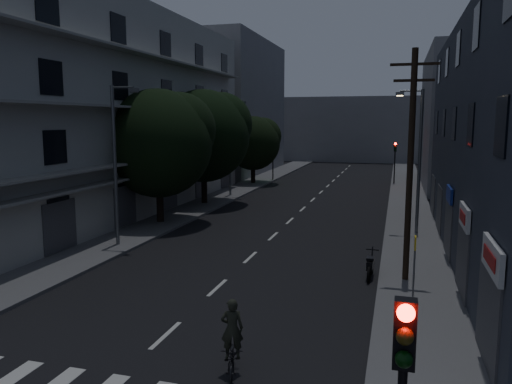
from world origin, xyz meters
The scene contains 20 objects.
ground centered at (0.00, 25.00, 0.00)m, with size 160.00×160.00×0.00m, color black.
sidewalk_left centered at (-7.50, 25.00, 0.07)m, with size 3.00×90.00×0.15m, color #565659.
sidewalk_right centered at (7.50, 25.00, 0.07)m, with size 3.00×90.00×0.15m, color #565659.
lane_markings centered at (0.00, 31.25, 0.01)m, with size 0.15×60.50×0.01m.
building_left centered at (-11.98, 18.00, 6.99)m, with size 7.00×36.00×14.00m.
building_far_left centered at (-12.00, 48.00, 8.00)m, with size 6.00×20.00×16.00m, color slate.
building_far_right centered at (12.00, 42.00, 6.50)m, with size 6.00×20.00×13.00m, color slate.
building_far_end centered at (0.00, 70.00, 5.00)m, with size 24.00×8.00×10.00m, color slate.
tree_near centered at (-7.57, 16.96, 5.29)m, with size 6.67×6.67×8.22m.
tree_mid centered at (-7.60, 24.49, 5.54)m, with size 7.01×7.01×8.62m.
tree_far centered at (-7.46, 37.36, 4.36)m, with size 5.43×5.43×6.72m.
traffic_signal_far_right centered at (6.29, 40.56, 3.10)m, with size 0.28×0.37×4.10m.
traffic_signal_far_left centered at (-6.26, 40.57, 3.10)m, with size 0.28×0.37×4.10m.
street_lamp_left_near centered at (-7.00, 11.06, 4.60)m, with size 1.51×0.25×8.00m.
street_lamp_right centered at (7.62, 18.14, 4.60)m, with size 1.51×0.25×8.00m.
street_lamp_left_far centered at (-6.92, 28.74, 4.60)m, with size 1.51×0.25×8.00m.
utility_pole centered at (7.04, 9.15, 4.87)m, with size 1.80×0.24×9.00m.
bus_stop_sign centered at (7.23, 5.82, 1.89)m, with size 0.06×0.35×2.52m.
motorcycle centered at (5.65, 9.38, 0.48)m, with size 0.55×1.89×1.21m.
cyclist centered at (2.67, 0.38, 0.67)m, with size 0.99×1.67×2.00m.
Camera 1 is at (6.56, -11.03, 6.46)m, focal length 35.00 mm.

